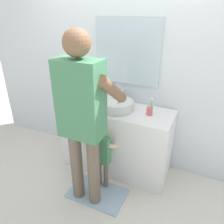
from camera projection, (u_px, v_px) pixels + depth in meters
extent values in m
plane|color=silver|center=(107.00, 180.00, 2.70)|extent=(14.00, 14.00, 0.00)
cube|color=silver|center=(128.00, 61.00, 2.63)|extent=(4.40, 0.08, 2.70)
cube|color=silver|center=(127.00, 52.00, 2.53)|extent=(0.80, 0.02, 0.76)
cube|color=white|center=(117.00, 139.00, 2.76)|extent=(1.33, 0.54, 0.85)
cylinder|color=silver|center=(117.00, 105.00, 2.54)|extent=(0.39, 0.39, 0.11)
cylinder|color=#B1B1AD|center=(117.00, 105.00, 2.54)|extent=(0.32, 0.32, 0.09)
cylinder|color=#B7BABF|center=(125.00, 95.00, 2.73)|extent=(0.03, 0.03, 0.18)
cylinder|color=#B7BABF|center=(123.00, 91.00, 2.64)|extent=(0.02, 0.12, 0.02)
cylinder|color=#B7BABF|center=(119.00, 99.00, 2.78)|extent=(0.04, 0.04, 0.05)
cylinder|color=#B7BABF|center=(130.00, 101.00, 2.73)|extent=(0.04, 0.04, 0.05)
cylinder|color=#D86666|center=(150.00, 111.00, 2.41)|extent=(0.07, 0.07, 0.09)
cylinder|color=green|center=(151.00, 107.00, 2.39)|extent=(0.02, 0.04, 0.17)
cube|color=white|center=(152.00, 99.00, 2.35)|extent=(0.01, 0.02, 0.02)
cylinder|color=#B27FC6|center=(95.00, 98.00, 2.71)|extent=(0.06, 0.06, 0.13)
cylinder|color=#2D2D2D|center=(95.00, 92.00, 2.68)|extent=(0.02, 0.02, 0.04)
cube|color=#99B7CC|center=(97.00, 193.00, 2.49)|extent=(0.64, 0.40, 0.02)
cylinder|color=#6B5B4C|center=(99.00, 173.00, 2.55)|extent=(0.06, 0.06, 0.36)
cylinder|color=#6B5B4C|center=(106.00, 175.00, 2.51)|extent=(0.06, 0.06, 0.36)
cube|color=#427F56|center=(102.00, 150.00, 2.39)|extent=(0.18, 0.10, 0.31)
sphere|color=beige|center=(102.00, 133.00, 2.29)|extent=(0.10, 0.10, 0.10)
cylinder|color=beige|center=(98.00, 142.00, 2.48)|extent=(0.04, 0.22, 0.17)
cylinder|color=beige|center=(113.00, 146.00, 2.40)|extent=(0.04, 0.22, 0.17)
cylinder|color=#6B5B4C|center=(77.00, 166.00, 2.30)|extent=(0.13, 0.13, 0.83)
cylinder|color=#6B5B4C|center=(94.00, 172.00, 2.22)|extent=(0.13, 0.13, 0.83)
cube|color=#427F56|center=(80.00, 100.00, 1.93)|extent=(0.42, 0.23, 0.72)
sphere|color=brown|center=(77.00, 43.00, 1.72)|extent=(0.23, 0.23, 0.23)
cylinder|color=brown|center=(71.00, 84.00, 2.14)|extent=(0.10, 0.50, 0.39)
cylinder|color=brown|center=(113.00, 90.00, 1.97)|extent=(0.10, 0.50, 0.39)
cylinder|color=orange|center=(120.00, 102.00, 2.21)|extent=(0.01, 0.14, 0.03)
cube|color=white|center=(123.00, 99.00, 2.26)|extent=(0.01, 0.02, 0.02)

